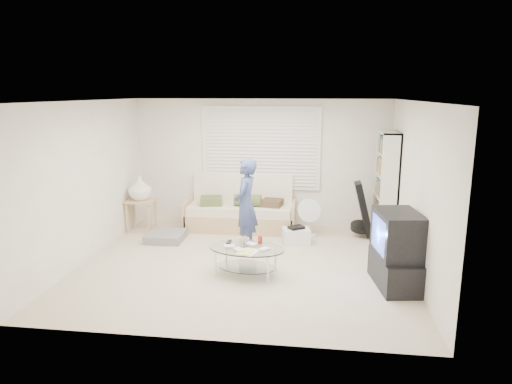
# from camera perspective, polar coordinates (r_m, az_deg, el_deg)

# --- Properties ---
(ground) EXTENTS (5.00, 5.00, 0.00)m
(ground) POSITION_cam_1_polar(r_m,az_deg,el_deg) (7.20, -1.54, -9.01)
(ground) COLOR #C1B396
(ground) RESTS_ON ground
(room_shell) EXTENTS (5.02, 4.52, 2.51)m
(room_shell) POSITION_cam_1_polar(r_m,az_deg,el_deg) (7.24, -1.03, 4.48)
(room_shell) COLOR silver
(room_shell) RESTS_ON ground
(window_blinds) EXTENTS (2.32, 0.08, 1.62)m
(window_blinds) POSITION_cam_1_polar(r_m,az_deg,el_deg) (8.94, 0.60, 5.49)
(window_blinds) COLOR silver
(window_blinds) RESTS_ON ground
(futon_sofa) EXTENTS (2.12, 0.85, 1.04)m
(futon_sofa) POSITION_cam_1_polar(r_m,az_deg,el_deg) (8.91, -1.90, -2.49)
(futon_sofa) COLOR tan
(futon_sofa) RESTS_ON ground
(grey_floor_pillow) EXTENTS (0.65, 0.65, 0.14)m
(grey_floor_pillow) POSITION_cam_1_polar(r_m,az_deg,el_deg) (8.44, -11.20, -5.46)
(grey_floor_pillow) COLOR slate
(grey_floor_pillow) RESTS_ON ground
(side_table) EXTENTS (0.54, 0.44, 1.08)m
(side_table) POSITION_cam_1_polar(r_m,az_deg,el_deg) (8.92, -14.28, 0.19)
(side_table) COLOR tan
(side_table) RESTS_ON ground
(bookshelf) EXTENTS (0.31, 0.82, 1.95)m
(bookshelf) POSITION_cam_1_polar(r_m,az_deg,el_deg) (8.47, 15.88, 0.69)
(bookshelf) COLOR white
(bookshelf) RESTS_ON ground
(guitar_case) EXTENTS (0.41, 0.38, 1.01)m
(guitar_case) POSITION_cam_1_polar(r_m,az_deg,el_deg) (8.59, 13.21, -2.60)
(guitar_case) COLOR black
(guitar_case) RESTS_ON ground
(floor_fan) EXTENTS (0.45, 0.29, 0.72)m
(floor_fan) POSITION_cam_1_polar(r_m,az_deg,el_deg) (8.47, 6.68, -2.80)
(floor_fan) COLOR white
(floor_fan) RESTS_ON ground
(storage_bin) EXTENTS (0.52, 0.41, 0.32)m
(storage_bin) POSITION_cam_1_polar(r_m,az_deg,el_deg) (8.10, 5.03, -5.47)
(storage_bin) COLOR white
(storage_bin) RESTS_ON ground
(tv_unit) EXTENTS (0.65, 1.03, 1.05)m
(tv_unit) POSITION_cam_1_polar(r_m,az_deg,el_deg) (6.56, 17.16, -7.00)
(tv_unit) COLOR black
(tv_unit) RESTS_ON ground
(coffee_table) EXTENTS (1.23, 0.89, 0.54)m
(coffee_table) POSITION_cam_1_polar(r_m,az_deg,el_deg) (6.69, -1.24, -7.59)
(coffee_table) COLOR silver
(coffee_table) RESTS_ON ground
(standing_person) EXTENTS (0.45, 0.62, 1.57)m
(standing_person) POSITION_cam_1_polar(r_m,az_deg,el_deg) (7.60, -1.30, -1.65)
(standing_person) COLOR #35466C
(standing_person) RESTS_ON ground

